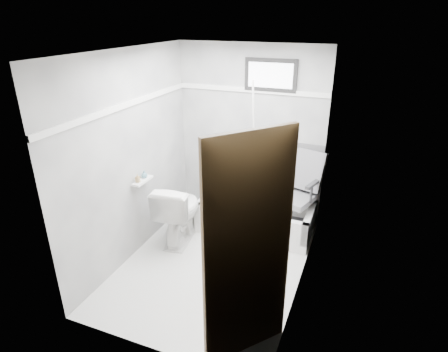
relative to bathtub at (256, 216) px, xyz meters
The scene contains 19 objects.
floor 0.98m from the bathtub, 103.89° to the right, with size 2.60×2.60×0.00m, color white.
ceiling 2.39m from the bathtub, 103.89° to the right, with size 2.60×2.60×0.00m, color silver.
wall_back 1.08m from the bathtub, 121.87° to the left, with size 2.00×0.02×2.40m, color slate.
wall_front 2.45m from the bathtub, 95.89° to the right, with size 2.00×0.02×2.40m, color slate.
wall_left 1.83m from the bathtub, 142.91° to the right, with size 0.02×2.60×2.40m, color slate.
wall_right 1.56m from the bathtub, 50.38° to the right, with size 0.02×2.60×2.40m, color slate.
bathtub is the anchor object (origin of this frame).
office_chair 0.62m from the bathtub, ahead, with size 0.59×0.59×1.02m, color slate, non-canonical shape.
toilet 1.04m from the bathtub, 146.44° to the right, with size 0.46×0.81×0.80m, color white.
door 2.46m from the bathtub, 71.25° to the right, with size 0.78×0.78×2.00m, color #52381E, non-canonical shape.
window 1.84m from the bathtub, 86.78° to the left, with size 0.66×0.04×0.40m, color black, non-canonical shape.
backerboard 0.69m from the bathtub, 86.82° to the left, with size 1.50×0.02×0.78m, color #4C4C4F.
trim_back 1.67m from the bathtub, 122.79° to the left, with size 2.00×0.02×0.06m, color white.
trim_left 2.22m from the bathtub, 142.61° to the right, with size 0.02×2.60×0.06m, color white.
pole 0.85m from the bathtub, 124.73° to the left, with size 0.02×0.02×1.95m, color white.
shelf 1.60m from the bathtub, 143.76° to the right, with size 0.10×0.32×0.03m, color white.
soap_bottle_a 1.67m from the bathtub, 141.51° to the right, with size 0.05×0.05×0.10m, color #9D7E4E.
soap_bottle_b 1.60m from the bathtub, 145.97° to the right, with size 0.07×0.07×0.09m, color teal.
faucet 0.65m from the bathtub, 141.67° to the left, with size 0.26×0.10×0.16m, color silver, non-canonical shape.
Camera 1 is at (1.45, -3.32, 2.72)m, focal length 30.00 mm.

